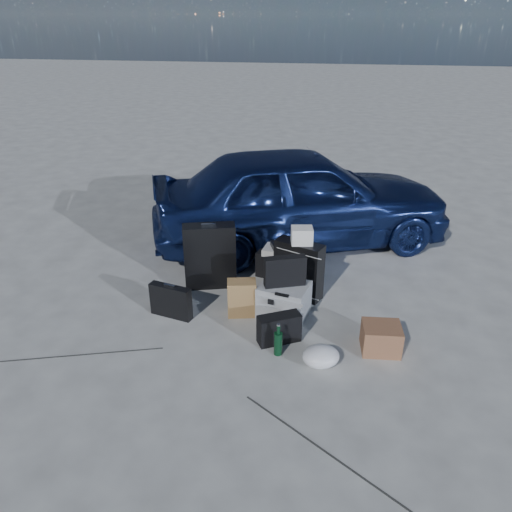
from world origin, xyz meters
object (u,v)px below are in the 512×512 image
Objects in this scene: suitcase_right at (299,269)px; duffel_bag at (283,265)px; pelican_case at (284,300)px; briefcase at (171,301)px; cardboard_box at (381,338)px; green_bottle at (278,340)px; car at (301,197)px; suitcase_left at (210,256)px.

suitcase_right reaches higher than duffel_bag.
duffel_bag is (-0.11, 0.82, -0.02)m from pelican_case.
briefcase is at bearing -128.78° from suitcase_right.
pelican_case is 1.16m from briefcase.
pelican_case is 1.06m from cardboard_box.
briefcase is 0.73× the size of duffel_bag.
green_bottle is (-0.07, -1.10, -0.16)m from suitcase_right.
cardboard_box is at bearing -22.23° from suitcase_right.
cardboard_box is (1.06, -1.27, -0.02)m from duffel_bag.
car reaches higher than cardboard_box.
duffel_bag is at bearing 141.85° from suitcase_right.
cardboard_box is at bearing -43.30° from suitcase_left.
car reaches higher than green_bottle.
car is at bearing 91.21° from green_bottle.
car reaches higher than pelican_case.
green_bottle is at bearing -67.83° from suitcase_left.
pelican_case is 0.46m from suitcase_right.
briefcase is 0.76m from suitcase_left.
suitcase_left is 2.14× the size of cardboard_box.
pelican_case is at bearing -44.65° from suitcase_left.
duffel_bag is (-0.21, 0.39, -0.17)m from suitcase_right.
suitcase_left is at bearing -141.52° from duffel_bag.
car reaches higher than duffel_bag.
duffel_bag is at bearing 109.63° from pelican_case.
green_bottle is (0.03, -0.67, -0.02)m from pelican_case.
suitcase_right is at bearing 41.19° from briefcase.
suitcase_right is (0.13, -1.43, -0.34)m from car.
cardboard_box is at bearing 13.70° from green_bottle.
green_bottle is (1.17, -0.45, -0.02)m from briefcase.
suitcase_right is 1.04× the size of duffel_bag.
briefcase is at bearing -125.58° from suitcase_left.
car is 6.07× the size of suitcase_right.
green_bottle is (-0.93, -0.23, 0.02)m from cardboard_box.
green_bottle is (0.93, -1.15, -0.22)m from suitcase_left.
car is 1.47m from suitcase_right.
cardboard_box is (2.09, -0.22, -0.04)m from briefcase.
suitcase_left is at bearing 129.05° from green_bottle.
duffel_bag is 1.97× the size of green_bottle.
suitcase_left is 2.40× the size of green_bottle.
suitcase_right is 1.24m from cardboard_box.
cardboard_box is (1.86, -0.92, -0.24)m from suitcase_left.
suitcase_left is (-0.90, 0.47, 0.20)m from pelican_case.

